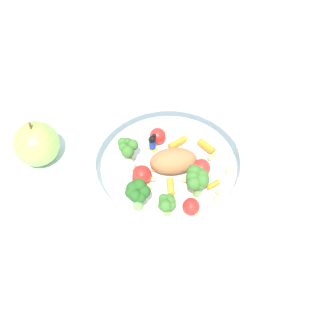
% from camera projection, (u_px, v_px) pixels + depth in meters
% --- Properties ---
extents(ground_plane, '(2.40, 2.40, 0.00)m').
position_uv_depth(ground_plane, '(168.00, 177.00, 0.79)').
color(ground_plane, silver).
extents(food_container, '(0.25, 0.25, 0.07)m').
position_uv_depth(food_container, '(165.00, 169.00, 0.76)').
color(food_container, white).
rests_on(food_container, ground_plane).
extents(loose_apple, '(0.08, 0.08, 0.09)m').
position_uv_depth(loose_apple, '(36.00, 144.00, 0.78)').
color(loose_apple, '#8CB74C').
rests_on(loose_apple, ground_plane).
extents(folded_napkin, '(0.14, 0.13, 0.01)m').
position_uv_depth(folded_napkin, '(277.00, 133.00, 0.84)').
color(folded_napkin, silver).
rests_on(folded_napkin, ground_plane).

